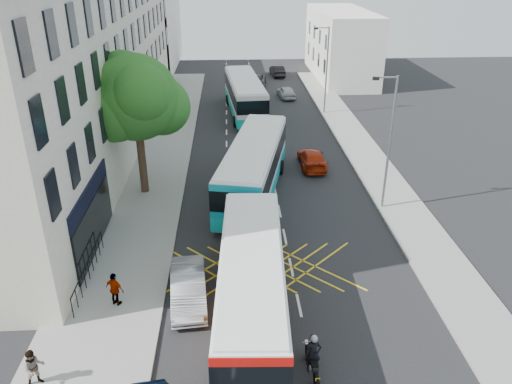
{
  "coord_description": "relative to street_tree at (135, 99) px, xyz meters",
  "views": [
    {
      "loc": [
        -2.88,
        -14.67,
        14.14
      ],
      "look_at": [
        -1.53,
        10.18,
        2.2
      ],
      "focal_mm": 35.0,
      "sensor_mm": 36.0,
      "label": 1
    }
  ],
  "objects": [
    {
      "name": "distant_car_silver",
      "position": [
        11.76,
        23.16,
        -5.66
      ],
      "size": [
        1.93,
        3.86,
        1.26
      ],
      "primitive_type": "imported",
      "rotation": [
        0.0,
        0.0,
        3.26
      ],
      "color": "#B1B3B9",
      "rests_on": "ground"
    },
    {
      "name": "bus_near",
      "position": [
        6.37,
        -12.55,
        -4.61
      ],
      "size": [
        3.23,
        11.47,
        3.19
      ],
      "rotation": [
        0.0,
        0.0,
        -0.05
      ],
      "color": "silver",
      "rests_on": "ground"
    },
    {
      "name": "street_tree",
      "position": [
        0.0,
        0.0,
        0.0
      ],
      "size": [
        6.3,
        5.7,
        8.8
      ],
      "color": "#382619",
      "rests_on": "pavement_left"
    },
    {
      "name": "pedestrian_near",
      "position": [
        -1.49,
        -16.05,
        -5.38
      ],
      "size": [
        0.92,
        0.86,
        1.52
      ],
      "primitive_type": "imported",
      "rotation": [
        0.0,
        0.0,
        0.49
      ],
      "color": "gray",
      "rests_on": "pavement_left"
    },
    {
      "name": "building_right",
      "position": [
        19.51,
        33.03,
        -2.29
      ],
      "size": [
        6.0,
        18.0,
        8.0
      ],
      "primitive_type": "cube",
      "color": "silver",
      "rests_on": "ground"
    },
    {
      "name": "railings",
      "position": [
        -1.19,
        -9.67,
        -5.57
      ],
      "size": [
        0.08,
        5.6,
        1.14
      ],
      "primitive_type": null,
      "color": "black",
      "rests_on": "pavement_left"
    },
    {
      "name": "lamp_near",
      "position": [
        14.71,
        -2.97,
        -1.68
      ],
      "size": [
        1.45,
        0.15,
        8.0
      ],
      "color": "slate",
      "rests_on": "pavement_right"
    },
    {
      "name": "pavement_right",
      "position": [
        16.01,
        0.03,
        -6.22
      ],
      "size": [
        3.0,
        70.0,
        0.15
      ],
      "primitive_type": "cube",
      "color": "gray",
      "rests_on": "ground"
    },
    {
      "name": "red_hatchback",
      "position": [
        11.55,
        3.87,
        -5.66
      ],
      "size": [
        1.8,
        4.38,
        1.27
      ],
      "primitive_type": "imported",
      "rotation": [
        0.0,
        0.0,
        3.14
      ],
      "color": "#9F2006",
      "rests_on": "ground"
    },
    {
      "name": "motorbike",
      "position": [
        8.47,
        -15.91,
        -5.45
      ],
      "size": [
        0.63,
        2.02,
        1.79
      ],
      "rotation": [
        0.0,
        0.0,
        0.06
      ],
      "color": "black",
      "rests_on": "ground"
    },
    {
      "name": "pavement_left",
      "position": [
        0.01,
        0.03,
        -6.22
      ],
      "size": [
        5.0,
        70.0,
        0.15
      ],
      "primitive_type": "cube",
      "color": "gray",
      "rests_on": "ground"
    },
    {
      "name": "distant_car_grey",
      "position": [
        8.88,
        28.73,
        -5.68
      ],
      "size": [
        2.56,
        4.6,
        1.22
      ],
      "primitive_type": "imported",
      "rotation": [
        0.0,
        0.0,
        -0.13
      ],
      "color": "#3B3C42",
      "rests_on": "ground"
    },
    {
      "name": "ground",
      "position": [
        8.51,
        -14.97,
        -6.29
      ],
      "size": [
        120.0,
        120.0,
        0.0
      ],
      "primitive_type": "plane",
      "color": "black",
      "rests_on": "ground"
    },
    {
      "name": "distant_car_dark",
      "position": [
        11.79,
        33.87,
        -5.62
      ],
      "size": [
        1.79,
        4.18,
        1.34
      ],
      "primitive_type": "imported",
      "rotation": [
        0.0,
        0.0,
        3.23
      ],
      "color": "black",
      "rests_on": "ground"
    },
    {
      "name": "bus_far",
      "position": [
        7.12,
        17.66,
        -4.49
      ],
      "size": [
        3.84,
        12.39,
        3.43
      ],
      "rotation": [
        0.0,
        0.0,
        0.08
      ],
      "color": "silver",
      "rests_on": "ground"
    },
    {
      "name": "terrace_far",
      "position": [
        -5.49,
        40.03,
        -1.29
      ],
      "size": [
        8.0,
        20.0,
        10.0
      ],
      "primitive_type": "cube",
      "color": "silver",
      "rests_on": "ground"
    },
    {
      "name": "parked_car_silver",
      "position": [
        3.61,
        -11.35,
        -5.58
      ],
      "size": [
        1.88,
        4.46,
        1.43
      ],
      "primitive_type": "imported",
      "rotation": [
        0.0,
        0.0,
        0.08
      ],
      "color": "#929499",
      "rests_on": "ground"
    },
    {
      "name": "lamp_far",
      "position": [
        14.71,
        17.03,
        -1.68
      ],
      "size": [
        1.45,
        0.15,
        8.0
      ],
      "color": "slate",
      "rests_on": "pavement_right"
    },
    {
      "name": "pedestrian_far",
      "position": [
        0.46,
        -11.63,
        -5.34
      ],
      "size": [
        1.01,
        0.79,
        1.6
      ],
      "primitive_type": "imported",
      "rotation": [
        0.0,
        0.0,
        2.65
      ],
      "color": "gray",
      "rests_on": "pavement_left"
    },
    {
      "name": "terrace_main",
      "position": [
        -5.49,
        9.52,
        0.46
      ],
      "size": [
        8.3,
        45.0,
        13.5
      ],
      "color": "beige",
      "rests_on": "ground"
    },
    {
      "name": "bus_mid",
      "position": [
        7.08,
        -0.29,
        -4.47
      ],
      "size": [
        5.33,
        12.59,
        3.45
      ],
      "rotation": [
        0.0,
        0.0,
        -0.21
      ],
      "color": "silver",
      "rests_on": "ground"
    }
  ]
}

